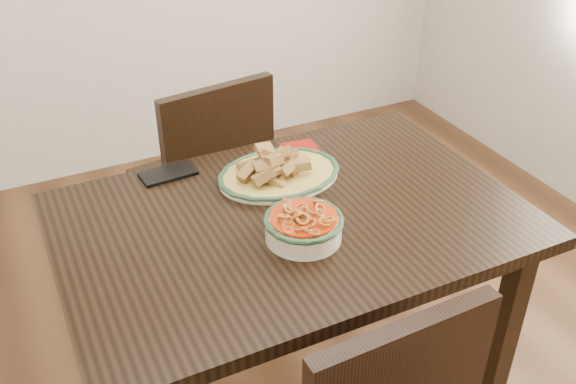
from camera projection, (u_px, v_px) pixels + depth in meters
name	position (u px, v px, depth m)	size (l,w,h in m)	color
dining_table	(291.00, 243.00, 1.77)	(1.23, 0.82, 0.75)	black
chair_far	(208.00, 175.00, 2.37)	(0.48, 0.48, 0.89)	black
fish_plate	(279.00, 164.00, 1.85)	(0.36, 0.28, 0.11)	beige
noodle_bowl	(304.00, 224.00, 1.61)	(0.20, 0.20, 0.08)	silver
smartphone	(168.00, 173.00, 1.89)	(0.16, 0.08, 0.01)	black
napkin	(300.00, 149.00, 2.01)	(0.11, 0.09, 0.01)	maroon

